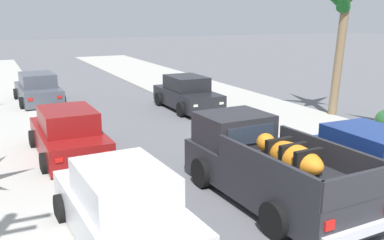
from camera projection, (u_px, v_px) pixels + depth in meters
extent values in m
cube|color=#B2AFA8|center=(270.00, 117.00, 18.21)|extent=(5.13, 60.00, 0.12)
cube|color=silver|center=(27.00, 146.00, 14.15)|extent=(0.16, 60.00, 0.10)
cube|color=silver|center=(247.00, 120.00, 17.73)|extent=(0.16, 60.00, 0.10)
cube|color=#28282D|center=(271.00, 177.00, 9.97)|extent=(2.13, 5.18, 0.80)
cube|color=#28282D|center=(234.00, 128.00, 11.15)|extent=(1.78, 1.57, 0.80)
cube|color=#283342|center=(251.00, 135.00, 10.50)|extent=(1.38, 0.12, 0.44)
cube|color=#283342|center=(219.00, 122.00, 11.80)|extent=(1.46, 0.12, 0.48)
cube|color=#28282D|center=(263.00, 167.00, 8.66)|extent=(0.24, 3.30, 0.56)
cube|color=#28282D|center=(329.00, 154.00, 9.48)|extent=(0.24, 3.30, 0.56)
cube|color=#28282D|center=(360.00, 187.00, 7.65)|extent=(1.88, 0.18, 0.56)
cube|color=silver|center=(360.00, 232.00, 7.78)|extent=(1.83, 0.20, 0.20)
cylinder|color=black|center=(202.00, 172.00, 10.89)|extent=(0.29, 0.77, 0.76)
cylinder|color=black|center=(264.00, 161.00, 11.78)|extent=(0.29, 0.77, 0.76)
cylinder|color=black|center=(275.00, 220.00, 8.37)|extent=(0.29, 0.77, 0.76)
cylinder|color=black|center=(347.00, 200.00, 9.26)|extent=(0.29, 0.77, 0.76)
cube|color=red|center=(330.00, 226.00, 7.39)|extent=(0.22, 0.05, 0.18)
ellipsoid|color=orange|center=(293.00, 157.00, 9.20)|extent=(0.77, 1.73, 0.60)
sphere|color=orange|center=(266.00, 143.00, 9.99)|extent=(0.44, 0.44, 0.44)
cube|color=black|center=(308.00, 164.00, 8.80)|extent=(0.72, 0.15, 0.61)
cube|color=black|center=(293.00, 157.00, 9.20)|extent=(0.72, 0.15, 0.61)
cube|color=black|center=(279.00, 151.00, 9.60)|extent=(0.72, 0.15, 0.61)
cube|color=#474C56|center=(38.00, 93.00, 21.06)|extent=(1.90, 4.26, 0.72)
cube|color=#474C56|center=(37.00, 80.00, 20.81)|extent=(1.59, 2.15, 0.64)
cube|color=#283342|center=(35.00, 78.00, 21.65)|extent=(1.37, 0.13, 0.52)
cube|color=#283342|center=(41.00, 83.00, 19.98)|extent=(1.34, 0.13, 0.50)
cylinder|color=black|center=(16.00, 95.00, 21.83)|extent=(0.24, 0.65, 0.64)
cylinder|color=black|center=(53.00, 92.00, 22.63)|extent=(0.24, 0.65, 0.64)
cylinder|color=black|center=(22.00, 104.00, 19.58)|extent=(0.24, 0.65, 0.64)
cylinder|color=black|center=(63.00, 100.00, 20.39)|extent=(0.24, 0.65, 0.64)
cube|color=red|center=(30.00, 99.00, 18.93)|extent=(0.20, 0.05, 0.12)
cube|color=white|center=(20.00, 87.00, 22.58)|extent=(0.20, 0.05, 0.10)
cube|color=red|center=(60.00, 97.00, 19.49)|extent=(0.20, 0.05, 0.12)
cube|color=white|center=(44.00, 85.00, 23.13)|extent=(0.20, 0.05, 0.10)
cube|color=silver|center=(123.00, 215.00, 8.22)|extent=(1.96, 4.28, 0.72)
cube|color=silver|center=(123.00, 184.00, 7.97)|extent=(1.62, 2.17, 0.64)
cube|color=#283342|center=(107.00, 169.00, 8.81)|extent=(1.37, 0.14, 0.52)
cube|color=#283342|center=(143.00, 205.00, 7.15)|extent=(1.34, 0.14, 0.50)
cylinder|color=black|center=(61.00, 209.00, 8.97)|extent=(0.25, 0.65, 0.64)
cylinder|color=black|center=(142.00, 193.00, 9.80)|extent=(0.25, 0.65, 0.64)
cube|color=white|center=(66.00, 181.00, 9.73)|extent=(0.20, 0.05, 0.10)
cube|color=white|center=(118.00, 172.00, 10.29)|extent=(0.20, 0.05, 0.10)
cube|color=black|center=(187.00, 98.00, 19.90)|extent=(1.79, 4.21, 0.72)
cube|color=black|center=(186.00, 83.00, 19.83)|extent=(1.54, 2.11, 0.64)
cube|color=#283342|center=(196.00, 86.00, 18.98)|extent=(1.37, 0.09, 0.52)
cube|color=#283342|center=(178.00, 81.00, 20.68)|extent=(1.34, 0.09, 0.50)
cylinder|color=black|center=(218.00, 106.00, 19.20)|extent=(0.22, 0.64, 0.64)
cylinder|color=black|center=(181.00, 109.00, 18.43)|extent=(0.22, 0.64, 0.64)
cylinder|color=black|center=(193.00, 96.00, 21.47)|extent=(0.22, 0.64, 0.64)
cylinder|color=black|center=(159.00, 99.00, 20.71)|extent=(0.22, 0.64, 0.64)
cube|color=red|center=(181.00, 88.00, 21.99)|extent=(0.20, 0.04, 0.12)
cube|color=white|center=(221.00, 103.00, 18.30)|extent=(0.20, 0.04, 0.10)
cube|color=red|center=(158.00, 90.00, 21.45)|extent=(0.20, 0.04, 0.12)
cube|color=white|center=(196.00, 106.00, 17.78)|extent=(0.20, 0.04, 0.10)
cube|color=navy|center=(372.00, 169.00, 10.66)|extent=(1.82, 4.23, 0.72)
cube|color=navy|center=(371.00, 142.00, 10.59)|extent=(1.55, 2.12, 0.64)
cube|color=#283342|center=(343.00, 133.00, 11.45)|extent=(1.34, 0.10, 0.50)
cylinder|color=black|center=(358.00, 157.00, 12.23)|extent=(0.23, 0.64, 0.64)
cylinder|color=black|center=(308.00, 166.00, 11.50)|extent=(0.23, 0.64, 0.64)
cube|color=red|center=(332.00, 140.00, 12.76)|extent=(0.20, 0.04, 0.12)
cube|color=red|center=(298.00, 146.00, 12.25)|extent=(0.20, 0.04, 0.12)
cube|color=maroon|center=(69.00, 140.00, 13.15)|extent=(1.83, 4.23, 0.72)
cube|color=maroon|center=(68.00, 119.00, 12.90)|extent=(1.55, 2.12, 0.64)
cube|color=#283342|center=(62.00, 114.00, 13.75)|extent=(1.37, 0.10, 0.52)
cube|color=#283342|center=(74.00, 127.00, 12.06)|extent=(1.34, 0.10, 0.50)
cylinder|color=black|center=(33.00, 140.00, 13.94)|extent=(0.23, 0.64, 0.64)
cylinder|color=black|center=(89.00, 133.00, 14.72)|extent=(0.23, 0.64, 0.64)
cylinder|color=black|center=(45.00, 164.00, 11.68)|extent=(0.23, 0.64, 0.64)
cylinder|color=black|center=(109.00, 155.00, 12.45)|extent=(0.23, 0.64, 0.64)
cube|color=red|center=(59.00, 160.00, 11.01)|extent=(0.20, 0.04, 0.12)
cube|color=white|center=(38.00, 125.00, 14.70)|extent=(0.20, 0.04, 0.10)
cube|color=red|center=(107.00, 153.00, 11.56)|extent=(0.20, 0.04, 0.12)
cube|color=white|center=(75.00, 121.00, 15.23)|extent=(0.20, 0.04, 0.10)
cylinder|color=#846B4C|center=(340.00, 52.00, 17.72)|extent=(0.35, 0.69, 5.61)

